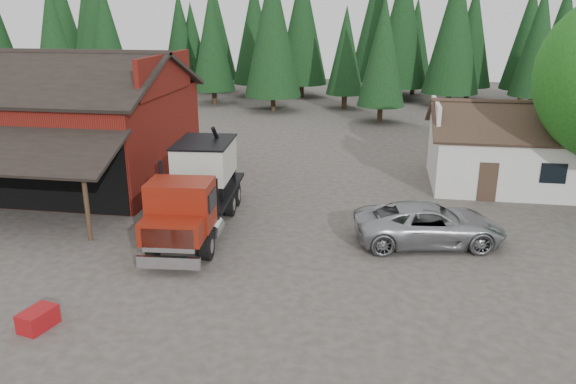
# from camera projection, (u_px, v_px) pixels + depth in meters

# --- Properties ---
(ground) EXTENTS (120.00, 120.00, 0.00)m
(ground) POSITION_uv_depth(u_px,v_px,m) (205.00, 272.00, 20.58)
(ground) COLOR #433B35
(ground) RESTS_ON ground
(red_barn) EXTENTS (12.80, 13.63, 7.18)m
(red_barn) POSITION_uv_depth(u_px,v_px,m) (64.00, 133.00, 30.74)
(red_barn) COLOR maroon
(red_barn) RESTS_ON ground
(farmhouse) EXTENTS (8.60, 6.42, 4.65)m
(farmhouse) POSITION_uv_depth(u_px,v_px,m) (509.00, 155.00, 30.20)
(farmhouse) COLOR silver
(farmhouse) RESTS_ON ground
(conifer_backdrop) EXTENTS (76.00, 16.00, 16.00)m
(conifer_backdrop) POSITION_uv_depth(u_px,v_px,m) (324.00, 99.00, 59.94)
(conifer_backdrop) COLOR black
(conifer_backdrop) RESTS_ON ground
(near_pine_a) EXTENTS (4.40, 4.40, 11.40)m
(near_pine_a) POSITION_uv_depth(u_px,v_px,m) (54.00, 43.00, 48.27)
(near_pine_a) COLOR #382619
(near_pine_a) RESTS_ON ground
(near_pine_b) EXTENTS (3.96, 3.96, 10.40)m
(near_pine_b) POSITION_uv_depth(u_px,v_px,m) (383.00, 51.00, 45.92)
(near_pine_b) COLOR #382619
(near_pine_b) RESTS_ON ground
(near_pine_d) EXTENTS (5.28, 5.28, 13.40)m
(near_pine_d) POSITION_uv_depth(u_px,v_px,m) (272.00, 29.00, 50.76)
(near_pine_d) COLOR #382619
(near_pine_d) RESTS_ON ground
(feed_truck) EXTENTS (3.27, 9.36, 4.15)m
(feed_truck) POSITION_uv_depth(u_px,v_px,m) (197.00, 187.00, 23.98)
(feed_truck) COLOR black
(feed_truck) RESTS_ON ground
(silver_car) EXTENTS (6.47, 3.90, 1.68)m
(silver_car) POSITION_uv_depth(u_px,v_px,m) (429.00, 224.00, 22.85)
(silver_car) COLOR #9FA1A6
(silver_car) RESTS_ON ground
(equip_box) EXTENTS (0.94, 1.23, 0.60)m
(equip_box) POSITION_uv_depth(u_px,v_px,m) (38.00, 319.00, 16.89)
(equip_box) COLOR maroon
(equip_box) RESTS_ON ground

